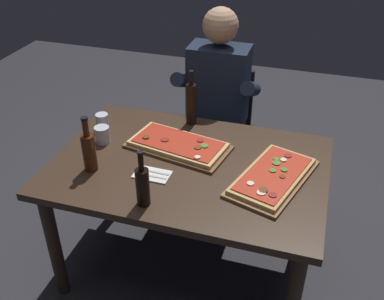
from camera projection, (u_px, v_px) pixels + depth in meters
ground_plane at (190, 264)px, 2.70m from camera, size 6.40×6.40×0.00m
dining_table at (189, 178)px, 2.35m from camera, size 1.40×0.96×0.74m
pizza_rectangular_front at (178, 145)px, 2.41m from camera, size 0.59×0.38×0.05m
pizza_rectangular_left at (273, 177)px, 2.17m from camera, size 0.42×0.58×0.05m
wine_bottle_dark at (143, 185)px, 1.97m from camera, size 0.06×0.06×0.28m
oil_bottle_amber at (89, 150)px, 2.19m from camera, size 0.07×0.07×0.30m
vinegar_bottle_green at (191, 103)px, 2.58m from camera, size 0.06×0.06×0.33m
tumbler_near_camera at (102, 135)px, 2.45m from camera, size 0.08×0.08×0.09m
tumbler_far_side at (103, 123)px, 2.56m from camera, size 0.07×0.07×0.10m
napkin_cutlery_set at (152, 174)px, 2.21m from camera, size 0.18×0.11×0.01m
diner_chair at (220, 126)px, 3.13m from camera, size 0.44×0.44×0.87m
seated_diner at (216, 100)px, 2.90m from camera, size 0.53×0.41×1.33m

